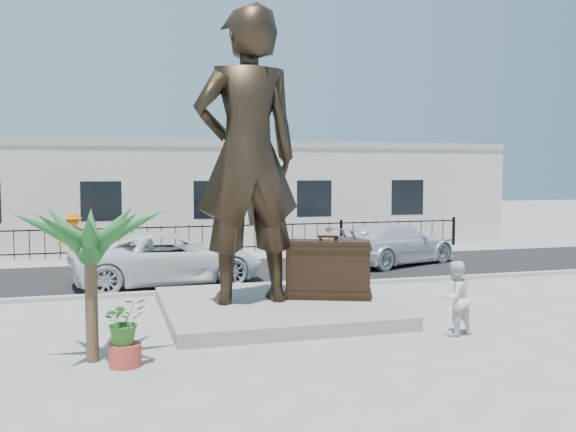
{
  "coord_description": "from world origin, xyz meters",
  "views": [
    {
      "loc": [
        -4.37,
        -13.22,
        3.42
      ],
      "look_at": [
        0.0,
        2.0,
        2.3
      ],
      "focal_mm": 40.0,
      "sensor_mm": 36.0,
      "label": 1
    }
  ],
  "objects_px": {
    "tourist": "(455,298)",
    "car_white": "(168,258)",
    "statue": "(247,156)",
    "suitcase": "(328,269)"
  },
  "relations": [
    {
      "from": "tourist",
      "to": "car_white",
      "type": "xyz_separation_m",
      "value": [
        -5.17,
        7.65,
        0.02
      ]
    },
    {
      "from": "statue",
      "to": "tourist",
      "type": "bearing_deg",
      "value": 136.8
    },
    {
      "from": "car_white",
      "to": "tourist",
      "type": "bearing_deg",
      "value": -153.86
    },
    {
      "from": "statue",
      "to": "car_white",
      "type": "relative_size",
      "value": 1.21
    },
    {
      "from": "tourist",
      "to": "car_white",
      "type": "relative_size",
      "value": 0.27
    },
    {
      "from": "statue",
      "to": "suitcase",
      "type": "xyz_separation_m",
      "value": [
        1.98,
        -0.15,
        -2.75
      ]
    },
    {
      "from": "statue",
      "to": "tourist",
      "type": "relative_size",
      "value": 4.45
    },
    {
      "from": "suitcase",
      "to": "tourist",
      "type": "relative_size",
      "value": 1.3
    },
    {
      "from": "tourist",
      "to": "car_white",
      "type": "distance_m",
      "value": 9.24
    },
    {
      "from": "tourist",
      "to": "suitcase",
      "type": "bearing_deg",
      "value": -73.69
    }
  ]
}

